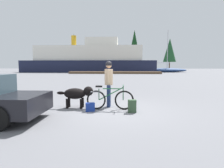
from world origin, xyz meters
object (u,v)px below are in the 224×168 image
object	(u,v)px
bicycle	(110,99)
dog	(77,94)
handbag_pannier	(90,107)
sailboat_moored	(167,70)
ferry_boat	(90,60)
person_cyclist	(109,79)
backpack	(132,106)

from	to	relation	value
bicycle	dog	xyz separation A→B (m)	(-1.25, 0.22, 0.16)
handbag_pannier	sailboat_moored	world-z (taller)	sailboat_moored
sailboat_moored	ferry_boat	bearing A→B (deg)	178.02
person_cyclist	sailboat_moored	world-z (taller)	sailboat_moored
backpack	handbag_pannier	distance (m)	1.48
sailboat_moored	dog	bearing A→B (deg)	-106.71
bicycle	backpack	bearing A→B (deg)	-26.73
handbag_pannier	sailboat_moored	xyz separation A→B (m)	(10.67, 38.03, 0.34)
person_cyclist	backpack	xyz separation A→B (m)	(0.88, -0.91, -0.87)
person_cyclist	sailboat_moored	xyz separation A→B (m)	(10.08, 37.20, -0.60)
bicycle	backpack	distance (m)	0.91
person_cyclist	dog	world-z (taller)	person_cyclist
bicycle	dog	distance (m)	1.28
dog	handbag_pannier	size ratio (longest dim) A/B	4.37
bicycle	person_cyclist	distance (m)	0.87
bicycle	backpack	size ratio (longest dim) A/B	3.95
ferry_boat	dog	bearing A→B (deg)	-81.27
bicycle	person_cyclist	world-z (taller)	person_cyclist
bicycle	sailboat_moored	size ratio (longest dim) A/B	0.19
person_cyclist	ferry_boat	xyz separation A→B (m)	(-7.02, 37.79, 1.72)
dog	sailboat_moored	xyz separation A→B (m)	(11.25, 37.48, -0.05)
person_cyclist	ferry_boat	size ratio (longest dim) A/B	0.06
backpack	dog	bearing A→B (deg)	163.06
person_cyclist	backpack	world-z (taller)	person_cyclist
ferry_boat	sailboat_moored	size ratio (longest dim) A/B	3.21
person_cyclist	dog	distance (m)	1.33
bicycle	person_cyclist	xyz separation A→B (m)	(-0.08, 0.51, 0.71)
ferry_boat	sailboat_moored	bearing A→B (deg)	-1.98
backpack	handbag_pannier	world-z (taller)	backpack
person_cyclist	dog	bearing A→B (deg)	-166.31
handbag_pannier	sailboat_moored	size ratio (longest dim) A/B	0.04
dog	handbag_pannier	bearing A→B (deg)	-43.34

